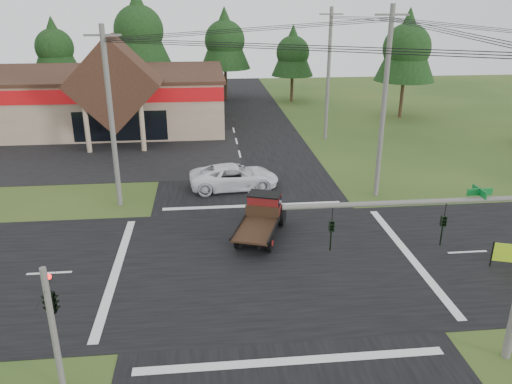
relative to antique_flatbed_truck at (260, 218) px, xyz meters
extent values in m
plane|color=#28491A|center=(-0.01, -2.79, -1.05)|extent=(120.00, 120.00, 0.00)
cube|color=black|center=(-0.01, -2.79, -1.04)|extent=(12.00, 120.00, 0.02)
cube|color=black|center=(-0.01, -2.79, -1.04)|extent=(120.00, 12.00, 0.02)
cube|color=black|center=(-14.01, 16.21, -1.04)|extent=(28.00, 14.00, 0.02)
cube|color=#9B8769|center=(-16.01, 27.21, 1.45)|extent=(30.00, 15.00, 5.00)
cube|color=#392017|center=(-16.01, 27.21, 4.00)|extent=(30.40, 15.40, 0.30)
cube|color=#A50C10|center=(-16.01, 19.66, 3.05)|extent=(30.00, 0.12, 1.20)
cube|color=#392017|center=(-10.01, 18.71, 4.25)|extent=(7.78, 4.00, 7.78)
cylinder|color=#9B8769|center=(-12.21, 17.01, 0.95)|extent=(0.40, 0.40, 4.00)
cylinder|color=#9B8769|center=(-7.81, 17.01, 0.95)|extent=(0.40, 0.40, 4.00)
cube|color=black|center=(-10.01, 19.69, 0.45)|extent=(8.00, 0.08, 2.60)
cylinder|color=#595651|center=(3.49, -10.29, 4.95)|extent=(8.00, 0.16, 0.16)
imported|color=black|center=(4.49, -10.29, 3.95)|extent=(0.16, 0.20, 1.00)
imported|color=black|center=(0.99, -10.29, 3.95)|extent=(0.16, 0.20, 1.00)
cube|color=#0C6626|center=(5.49, -10.29, 5.20)|extent=(0.80, 0.04, 0.22)
cylinder|color=#595651|center=(-7.51, -10.29, 1.15)|extent=(0.20, 0.20, 4.40)
imported|color=black|center=(-7.51, -10.09, 2.65)|extent=(0.53, 2.48, 1.00)
sphere|color=#FF0C0C|center=(-7.51, -9.94, 2.85)|extent=(0.18, 0.18, 0.18)
cylinder|color=#595651|center=(-8.01, 5.21, 4.20)|extent=(0.30, 0.30, 10.50)
cube|color=#595651|center=(-8.01, 5.21, 8.85)|extent=(2.00, 0.12, 0.12)
cylinder|color=#595651|center=(7.99, 5.21, 4.70)|extent=(0.30, 0.30, 11.50)
cube|color=#595651|center=(7.99, 5.21, 9.85)|extent=(2.00, 0.12, 0.12)
cylinder|color=#595651|center=(7.99, 19.21, 4.55)|extent=(0.30, 0.30, 11.20)
cube|color=#595651|center=(7.99, 19.21, 9.55)|extent=(2.00, 0.12, 0.12)
cylinder|color=#332316|center=(-20.01, 39.21, 0.70)|extent=(0.36, 0.36, 3.50)
cone|color=black|center=(-20.01, 39.21, 5.75)|extent=(5.60, 5.60, 6.60)
sphere|color=black|center=(-20.01, 39.21, 5.45)|extent=(4.40, 4.40, 4.40)
cylinder|color=#332316|center=(-10.01, 38.21, 1.22)|extent=(0.36, 0.36, 4.55)
cone|color=black|center=(-10.01, 38.21, 7.79)|extent=(7.28, 7.28, 8.58)
sphere|color=black|center=(-10.01, 38.21, 7.40)|extent=(5.72, 5.72, 5.72)
cylinder|color=#332316|center=(-0.01, 39.21, 0.87)|extent=(0.36, 0.36, 3.85)
cone|color=black|center=(-0.01, 39.21, 6.43)|extent=(6.16, 6.16, 7.26)
sphere|color=black|center=(-0.01, 39.21, 6.10)|extent=(4.84, 4.84, 4.84)
cylinder|color=#332316|center=(7.99, 37.21, 0.52)|extent=(0.36, 0.36, 3.15)
cone|color=black|center=(7.99, 37.21, 5.07)|extent=(5.04, 5.04, 5.94)
sphere|color=black|center=(7.99, 37.21, 4.80)|extent=(3.96, 3.96, 3.96)
cylinder|color=#332316|center=(17.99, 27.21, 0.87)|extent=(0.36, 0.36, 3.85)
cone|color=black|center=(17.99, 27.21, 6.43)|extent=(6.16, 6.16, 7.26)
sphere|color=black|center=(17.99, 27.21, 6.10)|extent=(4.84, 4.84, 4.84)
imported|color=white|center=(-0.92, 7.41, -0.24)|extent=(6.00, 3.11, 1.62)
camera|label=1|loc=(-2.64, -23.54, 10.58)|focal=35.00mm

